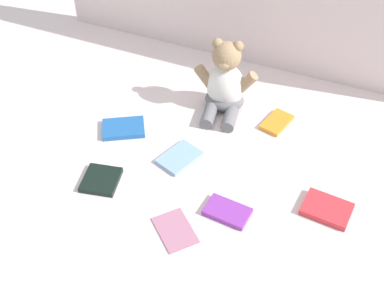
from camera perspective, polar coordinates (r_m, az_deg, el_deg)
The scene contains 9 objects.
ground_plane at distance 1.58m, azimuth 1.68°, elevation -0.39°, with size 3.20×3.20×0.00m, color silver.
teddy_bear at distance 1.66m, azimuth 3.61°, elevation 6.47°, with size 0.21×0.19×0.25m.
book_case_0 at distance 1.64m, azimuth -7.46°, elevation 1.71°, with size 0.09×0.13×0.02m, color #1F5AA3.
book_case_1 at distance 1.67m, azimuth 9.20°, elevation 2.35°, with size 0.07×0.11×0.01m, color orange.
book_case_2 at distance 1.50m, azimuth -9.86°, elevation -3.87°, with size 0.10×0.10×0.01m, color black.
book_case_3 at distance 1.37m, azimuth -1.85°, elevation -9.29°, with size 0.08×0.12×0.01m, color #AC6A86.
book_case_4 at distance 1.45m, azimuth 14.44°, elevation -6.85°, with size 0.09×0.13×0.02m, color red.
book_case_5 at distance 1.40m, azimuth 3.86°, elevation -7.34°, with size 0.07×0.12×0.02m, color purple.
book_case_6 at distance 1.54m, azimuth -1.39°, elevation -1.47°, with size 0.08×0.12×0.01m, color #80A7CC.
Camera 1 is at (0.41, -1.06, 1.10)m, focal length 49.07 mm.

